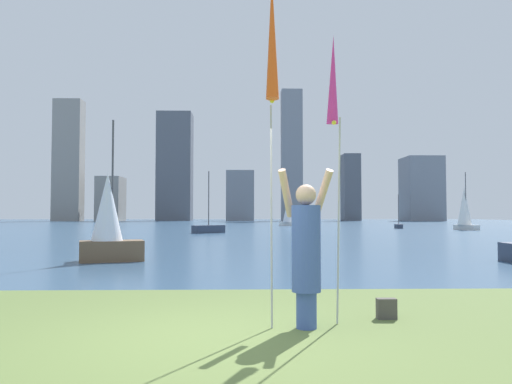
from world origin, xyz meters
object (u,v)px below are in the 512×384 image
at_px(sailboat_1, 289,210).
at_px(sailboat_7, 465,209).
at_px(sailboat_3, 109,223).
at_px(sailboat_4, 209,229).
at_px(bag, 386,309).
at_px(sailboat_6, 399,226).
at_px(kite_flag_right, 333,86).
at_px(person, 306,249).
at_px(kite_flag_left, 272,43).

height_order(sailboat_1, sailboat_7, sailboat_1).
xyz_separation_m(sailboat_1, sailboat_3, (-9.34, -42.92, -0.68)).
bearing_deg(sailboat_4, sailboat_3, -93.95).
height_order(bag, sailboat_4, sailboat_4).
xyz_separation_m(sailboat_3, sailboat_6, (18.97, 32.84, -0.88)).
relative_size(kite_flag_right, sailboat_1, 0.67).
distance_m(bag, sailboat_4, 30.25).
distance_m(sailboat_4, sailboat_6, 20.75).
bearing_deg(person, sailboat_1, 69.42).
distance_m(kite_flag_right, sailboat_1, 51.50).
distance_m(kite_flag_left, sailboat_1, 52.10).
distance_m(sailboat_3, sailboat_6, 37.94).
bearing_deg(kite_flag_left, sailboat_6, 70.68).
bearing_deg(sailboat_7, sailboat_4, -163.93).
distance_m(bag, sailboat_6, 43.15).
xyz_separation_m(kite_flag_left, kite_flag_right, (0.85, 0.52, -0.41)).
relative_size(sailboat_1, sailboat_3, 1.35).
bearing_deg(bag, person, -155.80).
distance_m(person, bag, 1.51).
xyz_separation_m(kite_flag_right, sailboat_7, (18.03, 36.30, -1.30)).
height_order(kite_flag_right, sailboat_4, sailboat_4).
distance_m(kite_flag_left, sailboat_6, 44.37).
xyz_separation_m(person, sailboat_6, (14.22, 41.64, -0.73)).
distance_m(kite_flag_right, sailboat_6, 43.58).
xyz_separation_m(kite_flag_left, sailboat_7, (18.88, 36.81, -1.71)).
bearing_deg(sailboat_6, sailboat_1, 133.72).
relative_size(sailboat_6, sailboat_7, 0.65).
distance_m(kite_flag_left, bag, 3.78).
distance_m(kite_flag_left, kite_flag_right, 1.07).
bearing_deg(sailboat_7, person, -116.70).
xyz_separation_m(bag, sailboat_7, (17.31, 36.18, 1.68)).
height_order(person, sailboat_6, sailboat_6).
bearing_deg(sailboat_6, person, -108.85).
bearing_deg(sailboat_3, kite_flag_right, -58.35).
bearing_deg(sailboat_4, kite_flag_right, -83.02).
bearing_deg(sailboat_7, kite_flag_left, -117.15).
distance_m(sailboat_6, sailboat_7, 6.70).
bearing_deg(sailboat_6, kite_flag_left, -109.32).
xyz_separation_m(person, sailboat_3, (-4.75, 8.80, 0.15)).
bearing_deg(sailboat_3, sailboat_1, 77.73).
bearing_deg(person, kite_flag_right, 27.89).
xyz_separation_m(sailboat_1, sailboat_4, (-7.84, -21.27, -1.47)).
xyz_separation_m(bag, sailboat_6, (13.07, 41.13, 0.10)).
bearing_deg(sailboat_1, person, -95.07).
bearing_deg(sailboat_7, sailboat_1, 132.73).
bearing_deg(kite_flag_left, bag, 21.81).
relative_size(kite_flag_left, bag, 16.17).
bearing_deg(person, sailboat_4, 80.59).
height_order(person, sailboat_3, sailboat_3).
distance_m(person, sailboat_7, 41.09).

